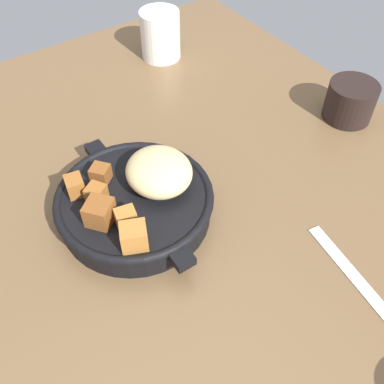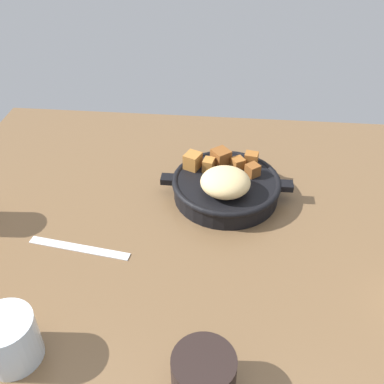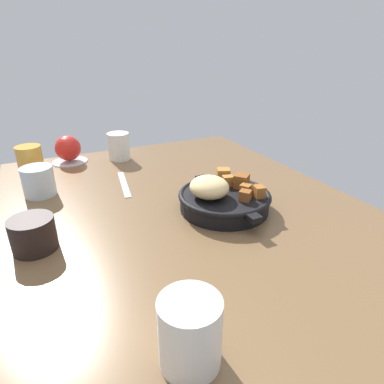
{
  "view_description": "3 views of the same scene",
  "coord_description": "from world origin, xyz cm",
  "px_view_note": "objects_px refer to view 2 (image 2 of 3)",
  "views": [
    {
      "loc": [
        30.76,
        -22.46,
        46.06
      ],
      "look_at": [
        -0.54,
        -1.01,
        3.78
      ],
      "focal_mm": 41.15,
      "sensor_mm": 36.0,
      "label": 1
    },
    {
      "loc": [
        -4.23,
        60.62,
        53.34
      ],
      "look_at": [
        1.75,
        -1.88,
        4.89
      ],
      "focal_mm": 41.81,
      "sensor_mm": 36.0,
      "label": 2
    },
    {
      "loc": [
        -60.8,
        27.8,
        34.41
      ],
      "look_at": [
        0.62,
        -1.83,
        3.41
      ],
      "focal_mm": 30.77,
      "sensor_mm": 36.0,
      "label": 3
    }
  ],
  "objects_px": {
    "cast_iron_skillet": "(226,185)",
    "butter_knife": "(79,248)",
    "coffee_mug_dark": "(204,375)",
    "water_glass_short": "(9,339)"
  },
  "relations": [
    {
      "from": "cast_iron_skillet",
      "to": "butter_knife",
      "type": "bearing_deg",
      "value": 34.22
    },
    {
      "from": "cast_iron_skillet",
      "to": "coffee_mug_dark",
      "type": "relative_size",
      "value": 3.16
    },
    {
      "from": "butter_knife",
      "to": "coffee_mug_dark",
      "type": "distance_m",
      "value": 0.32
    },
    {
      "from": "coffee_mug_dark",
      "to": "butter_knife",
      "type": "bearing_deg",
      "value": -44.8
    },
    {
      "from": "butter_knife",
      "to": "coffee_mug_dark",
      "type": "bearing_deg",
      "value": 143.49
    },
    {
      "from": "butter_knife",
      "to": "coffee_mug_dark",
      "type": "relative_size",
      "value": 2.26
    },
    {
      "from": "cast_iron_skillet",
      "to": "coffee_mug_dark",
      "type": "xyz_separation_m",
      "value": [
        0.01,
        0.39,
        0.0
      ]
    },
    {
      "from": "cast_iron_skillet",
      "to": "coffee_mug_dark",
      "type": "bearing_deg",
      "value": 88.06
    },
    {
      "from": "butter_knife",
      "to": "water_glass_short",
      "type": "relative_size",
      "value": 2.36
    },
    {
      "from": "cast_iron_skillet",
      "to": "coffee_mug_dark",
      "type": "distance_m",
      "value": 0.39
    }
  ]
}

